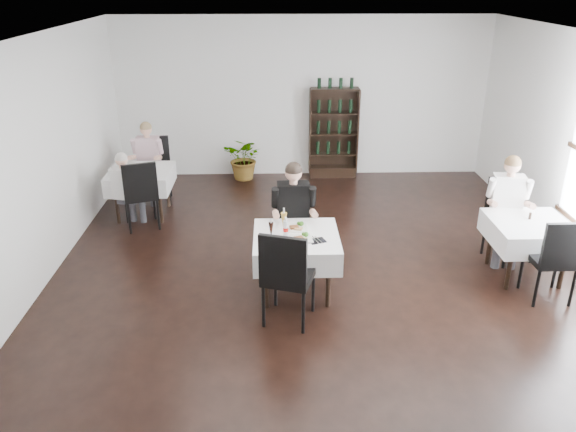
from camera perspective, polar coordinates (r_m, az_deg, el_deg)
The scene contains 23 objects.
room_shell at distance 6.50m, azimuth 3.53°, elevation 3.89°, with size 9.00×9.00×9.00m.
wine_shelf at distance 10.86m, azimuth 4.65°, elevation 8.30°, with size 0.90×0.28×1.75m.
main_table at distance 6.83m, azimuth 0.84°, elevation -3.10°, with size 1.03×1.03×0.77m.
left_table at distance 9.37m, azimuth -14.70°, elevation 3.66°, with size 0.98×0.98×0.77m.
right_table at distance 7.82m, azimuth 23.30°, elevation -1.58°, with size 0.98×0.98×0.77m.
potted_tree at distance 10.82m, azimuth -4.37°, elevation 5.88°, with size 0.75×0.65×0.84m, color #255C1F.
main_chair_far at distance 7.58m, azimuth 0.53°, elevation -0.74°, with size 0.46×0.46×0.99m.
main_chair_near at distance 6.18m, azimuth -0.16°, elevation -5.73°, with size 0.66×0.67×1.16m.
left_chair_far at distance 9.96m, azimuth -13.34°, elevation 5.05°, with size 0.57×0.57×1.11m.
left_chair_near at distance 8.83m, azimuth -14.77°, elevation 2.50°, with size 0.64×0.64×1.10m.
right_chair_far at distance 8.27m, azimuth 21.42°, elevation 0.35°, with size 0.67×0.67×1.15m.
right_chair_near at distance 7.33m, azimuth 25.54°, elevation -3.59°, with size 0.50×0.51×1.10m.
diner_main at distance 7.21m, azimuth 0.59°, elevation 0.56°, with size 0.57×0.57×1.50m.
diner_left_far at distance 9.91m, azimuth -14.07°, elevation 5.92°, with size 0.53×0.53×1.38m.
diner_left_near at distance 8.88m, azimuth -16.08°, elevation 3.10°, with size 0.52×0.55×1.24m.
diner_right_far at distance 8.09m, azimuth 21.44°, elevation 1.40°, with size 0.60×0.63×1.48m.
plate_far at distance 6.93m, azimuth 0.92°, elevation -1.16°, with size 0.26×0.26×0.08m.
plate_near at distance 6.65m, azimuth 1.40°, elevation -2.28°, with size 0.29×0.29×0.08m.
pilsner_dark at distance 6.64m, azimuth -1.73°, elevation -1.47°, with size 0.06×0.06×0.26m.
pilsner_lager at distance 6.77m, azimuth -0.41°, elevation -0.68°, with size 0.08×0.08×0.33m.
coke_bottle at distance 6.71m, azimuth -0.23°, elevation -1.26°, with size 0.06×0.06×0.25m.
napkin_cutlery at distance 6.63m, azimuth 2.99°, elevation -2.51°, with size 0.23×0.20×0.02m.
pepper_mill at distance 7.83m, azimuth 23.38°, elevation 0.01°, with size 0.03×0.03×0.09m, color black.
Camera 1 is at (-0.58, -6.10, 3.68)m, focal length 35.00 mm.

